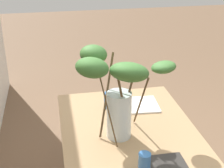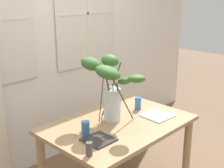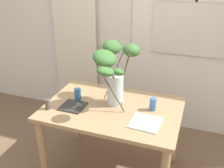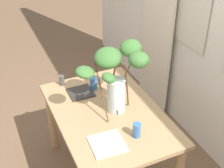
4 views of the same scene
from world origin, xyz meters
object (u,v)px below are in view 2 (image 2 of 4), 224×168
vase_with_branches (110,84)px  plate_square_right (157,115)px  drinking_glass_blue_left (85,129)px  drinking_glass_blue_right (138,103)px  pillar_candle (89,149)px  dining_table (119,135)px  plate_square_left (99,140)px

vase_with_branches → plate_square_right: bearing=-34.2°
drinking_glass_blue_left → drinking_glass_blue_right: 0.73m
plate_square_right → pillar_candle: 0.91m
dining_table → plate_square_right: plate_square_right is taller
plate_square_left → plate_square_right: 0.71m
drinking_glass_blue_right → plate_square_right: size_ratio=0.48×
plate_square_left → plate_square_right: size_ratio=0.88×
drinking_glass_blue_left → plate_square_left: drinking_glass_blue_left is taller
vase_with_branches → pillar_candle: vase_with_branches is taller
plate_square_left → plate_square_right: (0.71, -0.04, -0.00)m
plate_square_right → pillar_candle: size_ratio=2.18×
plate_square_left → pillar_candle: 0.23m
plate_square_right → pillar_candle: (-0.91, -0.07, 0.04)m
drinking_glass_blue_left → vase_with_branches: bearing=11.8°
dining_table → pillar_candle: pillar_candle is taller
drinking_glass_blue_right → plate_square_right: (-0.01, -0.24, -0.05)m
drinking_glass_blue_left → plate_square_right: 0.74m
plate_square_left → plate_square_right: same height
dining_table → pillar_candle: (-0.55, -0.23, 0.18)m
vase_with_branches → drinking_glass_blue_right: size_ratio=5.35×
drinking_glass_blue_left → drinking_glass_blue_right: size_ratio=1.02×
plate_square_left → dining_table: bearing=18.1°
vase_with_branches → drinking_glass_blue_right: (0.38, -0.01, -0.28)m
dining_table → drinking_glass_blue_left: bearing=176.9°
dining_table → plate_square_right: size_ratio=5.14×
vase_with_branches → drinking_glass_blue_right: bearing=-2.0°
dining_table → plate_square_right: 0.41m
dining_table → plate_square_right: bearing=-24.2°
dining_table → drinking_glass_blue_right: 0.42m
dining_table → plate_square_right: (0.35, -0.16, 0.13)m
plate_square_right → drinking_glass_blue_right: bearing=87.6°
vase_with_branches → pillar_candle: 0.69m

